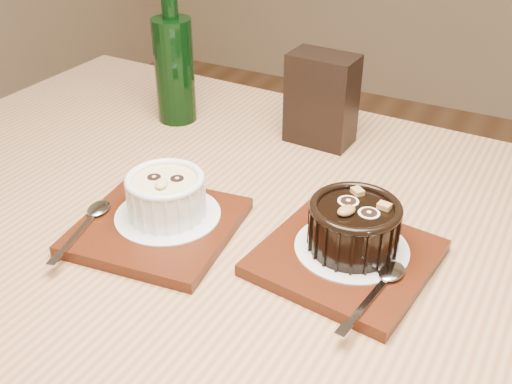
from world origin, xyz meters
TOP-DOWN VIEW (x-y plane):
  - table at (-0.24, 0.25)m, footprint 1.23×0.84m
  - tray_left at (-0.34, 0.19)m, footprint 0.20×0.20m
  - doily_left at (-0.33, 0.20)m, footprint 0.13×0.13m
  - ramekin_white at (-0.33, 0.20)m, footprint 0.10×0.10m
  - spoon_left at (-0.41, 0.14)m, footprint 0.06×0.14m
  - tray_right at (-0.11, 0.24)m, footprint 0.20×0.20m
  - doily_right at (-0.11, 0.25)m, footprint 0.13×0.13m
  - ramekin_dark at (-0.11, 0.25)m, footprint 0.10×0.10m
  - spoon_right at (-0.06, 0.19)m, footprint 0.05×0.14m
  - condiment_stand at (-0.25, 0.51)m, footprint 0.10×0.07m
  - green_bottle at (-0.50, 0.47)m, footprint 0.06×0.06m

SIDE VIEW (x-z plane):
  - table at x=-0.24m, z-range 0.28..1.03m
  - tray_left at x=-0.34m, z-range 0.75..0.76m
  - tray_right at x=-0.11m, z-range 0.75..0.76m
  - doily_left at x=-0.33m, z-range 0.77..0.77m
  - doily_right at x=-0.11m, z-range 0.77..0.77m
  - spoon_left at x=-0.41m, z-range 0.77..0.77m
  - spoon_right at x=-0.06m, z-range 0.77..0.77m
  - ramekin_white at x=-0.33m, z-range 0.77..0.82m
  - ramekin_dark at x=-0.11m, z-range 0.77..0.83m
  - condiment_stand at x=-0.25m, z-range 0.75..0.89m
  - green_bottle at x=-0.50m, z-range 0.72..0.96m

